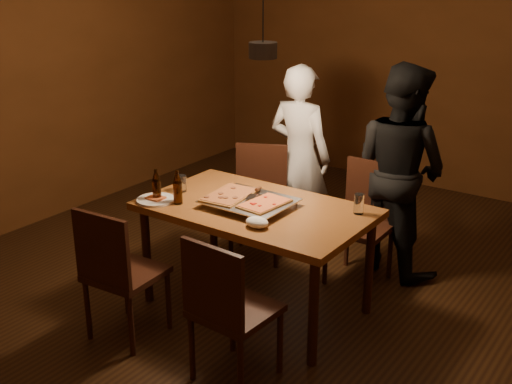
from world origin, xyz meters
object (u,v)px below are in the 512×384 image
Objects in this scene: diner_dark at (400,170)px; pendant_lamp at (263,49)px; beer_bottle_a at (157,185)px; chair_near_left at (116,263)px; chair_near_right at (226,300)px; chair_far_left at (259,191)px; chair_far_right at (365,211)px; pizza_tray at (249,203)px; dining_table at (256,216)px; beer_bottle_b at (178,187)px; diner_white at (299,157)px; plate_slice at (156,200)px.

diner_dark is 1.49m from pendant_lamp.
chair_near_left is at bearing -74.81° from beer_bottle_a.
chair_near_right is at bearing -66.68° from pendant_lamp.
chair_far_left is 0.51× the size of pendant_lamp.
chair_far_right is 0.88× the size of pizza_tray.
chair_far_left and chair_far_right have the same top height.
chair_near_right is 2.20× the size of beer_bottle_a.
chair_far_left is at bearing 123.48° from dining_table.
beer_bottle_a is at bearing -158.80° from pizza_tray.
beer_bottle_b reaches higher than beer_bottle_a.
dining_table is at bearing 98.82° from chair_far_left.
diner_dark is at bearing -115.49° from chair_far_right.
diner_dark is (0.56, 1.16, 0.03)m from pizza_tray.
chair_far_left is 0.45m from diner_white.
pendant_lamp is at bearing 37.67° from beer_bottle_a.
beer_bottle_b is (0.15, 0.04, 0.01)m from beer_bottle_a.
dining_table is 3.09× the size of chair_near_left.
chair_far_left is 2.52× the size of beer_bottle_a.
diner_white is (-0.31, 1.14, -0.01)m from pizza_tray.
chair_far_right and chair_near_left have the same top height.
pizza_tray is 0.36× the size of diner_white.
chair_far_left reaches higher than pizza_tray.
pizza_tray is 2.38× the size of beer_bottle_b.
beer_bottle_b reaches higher than chair_near_left.
beer_bottle_b reaches higher than pizza_tray.
chair_far_left is 1.15× the size of chair_near_right.
beer_bottle_b is at bearing -150.12° from dining_table.
pizza_tray is (-0.43, -0.87, 0.24)m from chair_far_right.
chair_far_right is 1.00× the size of chair_near_left.
dining_table is 3.09× the size of chair_near_right.
dining_table is 0.11m from pizza_tray.
chair_near_right is (0.82, 0.04, 0.00)m from chair_near_left.
chair_near_left is (-0.86, -1.68, 0.00)m from chair_far_right.
chair_far_left is at bearing 121.93° from chair_near_right.
beer_bottle_b reaches higher than chair_far_left.
chair_near_right is 2.04m from diner_white.
plate_slice is at bearing 156.23° from chair_near_right.
chair_near_left is 1.96m from diner_white.
dining_table is at bearing 107.01° from diner_white.
plate_slice is (-1.01, -1.15, 0.22)m from chair_far_right.
pizza_tray is 2.11× the size of plate_slice.
chair_near_left is at bearing 66.52° from chair_far_left.
plate_slice is at bearing 69.66° from diner_dark.
chair_near_right is 1.59m from pendant_lamp.
beer_bottle_b is at bearing 67.65° from chair_far_left.
diner_white is 1.42m from pendant_lamp.
diner_dark is (0.99, 1.97, 0.27)m from chair_near_left.
chair_far_left is 2.13× the size of plate_slice.
plate_slice is (-0.00, -0.01, -0.10)m from beer_bottle_a.
chair_far_left is at bearing 126.46° from pendant_lamp.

